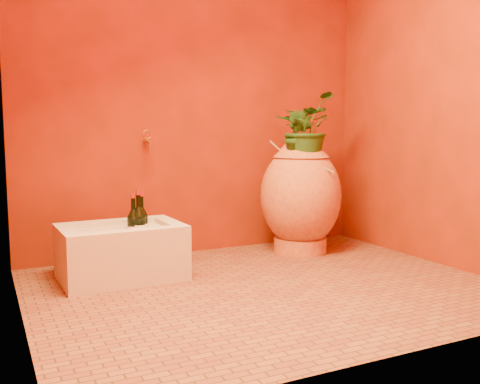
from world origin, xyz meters
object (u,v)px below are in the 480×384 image
wall_tap (148,141)px  stone_basin (121,253)px  amphora (301,195)px  wine_bottle_c (134,228)px  wine_bottle_b (139,227)px  wine_bottle_a (142,226)px

wall_tap → stone_basin: bearing=-125.9°
amphora → wine_bottle_c: 1.23m
wine_bottle_c → wall_tap: (0.21, 0.39, 0.50)m
amphora → wine_bottle_c: (-1.22, -0.12, -0.11)m
wine_bottle_b → wine_bottle_c: size_ratio=1.06×
stone_basin → wall_tap: size_ratio=4.55×
wine_bottle_b → wine_bottle_c: 0.03m
amphora → wine_bottle_c: amphora is taller
wine_bottle_b → wine_bottle_c: wine_bottle_b is taller
stone_basin → wine_bottle_b: wine_bottle_b is taller
wine_bottle_a → wine_bottle_c: same height
stone_basin → wine_bottle_c: (0.08, 0.00, 0.14)m
stone_basin → wine_bottle_a: size_ratio=2.23×
amphora → wall_tap: size_ratio=5.26×
stone_basin → wine_bottle_b: size_ratio=2.09×
stone_basin → wine_bottle_b: 0.18m
wine_bottle_c → wine_bottle_b: bearing=-18.2°
stone_basin → wall_tap: bearing=54.1°
amphora → wine_bottle_b: bearing=-173.8°
wine_bottle_b → wall_tap: 0.66m
amphora → wine_bottle_b: amphora is taller
wine_bottle_b → wine_bottle_c: bearing=161.8°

